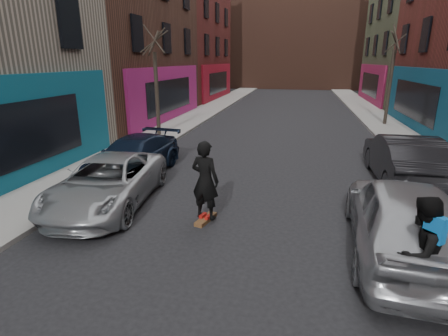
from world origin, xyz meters
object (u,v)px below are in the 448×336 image
at_px(parked_right_far, 403,217).
at_px(parked_right_end, 404,159).
at_px(tree_left_far, 156,71).
at_px(parked_left_far, 108,182).
at_px(parked_left_end, 133,157).
at_px(skateboard, 206,219).
at_px(skateboarder, 205,180).
at_px(tree_right_far, 392,67).
at_px(pedestrian, 419,252).

relative_size(parked_right_far, parked_right_end, 1.01).
xyz_separation_m(tree_left_far, parked_left_far, (2.12, -8.82, -2.71)).
xyz_separation_m(parked_left_end, skateboard, (3.45, -3.09, -0.61)).
distance_m(tree_left_far, skateboard, 11.08).
bearing_deg(skateboarder, parked_right_end, -128.71).
bearing_deg(skateboarder, parked_left_end, -27.61).
bearing_deg(parked_left_far, tree_left_far, 97.56).
xyz_separation_m(parked_left_far, skateboard, (2.93, -0.47, -0.62)).
relative_size(parked_left_far, parked_left_end, 1.05).
xyz_separation_m(parked_left_end, skateboarder, (3.45, -3.09, 0.43)).
height_order(parked_left_end, skateboard, parked_left_end).
xyz_separation_m(parked_left_far, parked_right_far, (7.28, -1.13, 0.18)).
distance_m(tree_left_far, tree_right_far, 13.78).
bearing_deg(pedestrian, parked_left_end, -74.65).
xyz_separation_m(tree_right_far, parked_left_end, (-10.80, -12.19, -2.87)).
xyz_separation_m(parked_right_far, pedestrian, (-0.20, -1.65, 0.12)).
height_order(tree_left_far, skateboard, tree_left_far).
xyz_separation_m(parked_left_far, skateboarder, (2.93, -0.47, 0.42)).
bearing_deg(parked_left_far, parked_right_end, 17.84).
bearing_deg(tree_left_far, parked_right_far, -46.61).
distance_m(parked_right_far, skateboarder, 4.41).
height_order(tree_left_far, skateboarder, tree_left_far).
relative_size(tree_left_far, parked_left_far, 1.35).
bearing_deg(pedestrian, tree_left_far, -90.83).
relative_size(tree_left_far, parked_right_far, 1.31).
bearing_deg(parked_right_far, skateboard, -4.38).
relative_size(parked_left_end, pedestrian, 2.39).
bearing_deg(tree_right_far, parked_right_far, -100.66).
distance_m(parked_left_far, pedestrian, 7.61).
relative_size(tree_right_far, skateboard, 8.50).
distance_m(tree_right_far, skateboard, 17.31).
bearing_deg(tree_left_far, skateboard, -61.46).
bearing_deg(parked_right_end, parked_right_far, 75.54).
height_order(tree_left_far, tree_right_far, tree_right_far).
bearing_deg(parked_right_end, parked_left_far, 23.68).
xyz_separation_m(tree_right_far, parked_right_end, (-1.75, -11.05, -2.72)).
bearing_deg(tree_left_far, parked_right_end, -25.39).
height_order(parked_right_end, skateboard, parked_right_end).
relative_size(tree_left_far, skateboarder, 3.28).
distance_m(parked_left_end, skateboard, 4.67).
height_order(tree_right_far, parked_left_end, tree_right_far).
xyz_separation_m(skateboarder, pedestrian, (4.15, -2.31, -0.13)).
relative_size(tree_right_far, parked_left_end, 1.49).
xyz_separation_m(parked_left_far, parked_left_end, (-0.52, 2.62, -0.01)).
height_order(parked_left_far, pedestrian, pedestrian).
bearing_deg(parked_left_end, parked_left_far, -72.70).
bearing_deg(skateboard, parked_right_far, 5.60).
bearing_deg(tree_right_far, tree_left_far, -154.18).
height_order(tree_left_far, parked_left_far, tree_left_far).
relative_size(tree_left_far, parked_left_end, 1.42).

